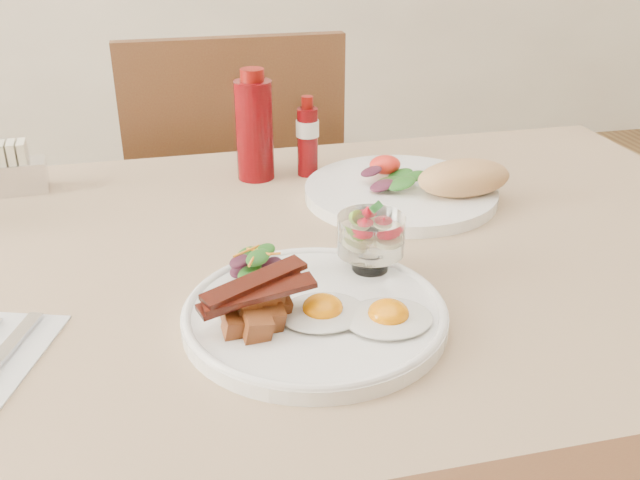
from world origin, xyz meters
TOP-DOWN VIEW (x-y plane):
  - table at (0.00, 0.00)m, footprint 1.33×0.88m
  - chair_far at (0.00, 0.66)m, footprint 0.42×0.42m
  - main_plate at (-0.00, -0.13)m, footprint 0.28×0.28m
  - fried_eggs at (0.03, -0.16)m, footprint 0.17×0.13m
  - bacon_potato_pile at (-0.07, -0.15)m, footprint 0.12×0.08m
  - side_salad at (-0.05, -0.05)m, footprint 0.06×0.06m
  - fruit_cup at (0.08, -0.06)m, footprint 0.08×0.08m
  - second_plate at (0.22, 0.16)m, footprint 0.29×0.29m
  - ketchup_bottle at (0.00, 0.31)m, footprint 0.07×0.07m
  - hot_sauce_bottle at (0.09, 0.30)m, footprint 0.04×0.04m
  - sugar_caddy at (-0.36, 0.33)m, footprint 0.09×0.05m

SIDE VIEW (x-z plane):
  - chair_far at x=0.00m, z-range 0.06..0.99m
  - table at x=0.00m, z-range 0.29..1.04m
  - main_plate at x=0.00m, z-range 0.75..0.77m
  - second_plate at x=0.22m, z-range 0.74..0.81m
  - fried_eggs at x=0.03m, z-range 0.76..0.79m
  - side_salad at x=-0.05m, z-range 0.77..0.80m
  - sugar_caddy at x=-0.36m, z-range 0.75..0.82m
  - bacon_potato_pile at x=-0.07m, z-range 0.77..0.82m
  - fruit_cup at x=0.08m, z-range 0.77..0.85m
  - hot_sauce_bottle at x=0.09m, z-range 0.75..0.88m
  - ketchup_bottle at x=0.00m, z-range 0.75..0.92m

